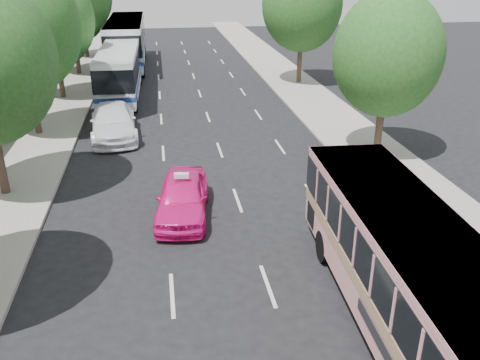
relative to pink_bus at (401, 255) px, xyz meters
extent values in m
plane|color=black|center=(-4.08, 4.00, -2.03)|extent=(120.00, 120.00, 0.00)
cube|color=#9E998E|center=(-12.58, 24.00, -1.95)|extent=(4.00, 90.00, 0.15)
cube|color=#9E998E|center=(4.42, 24.00, -1.97)|extent=(4.00, 90.00, 0.12)
cube|color=#9E998E|center=(-14.38, 24.00, -1.13)|extent=(0.30, 90.00, 1.50)
cylinder|color=#38281E|center=(-12.78, 18.00, -0.13)|extent=(0.36, 0.36, 3.80)
ellipsoid|color=#1E4F1C|center=(-12.78, 18.00, 3.87)|extent=(6.00, 6.00, 6.90)
sphere|color=#1E4F1C|center=(-12.38, 17.70, 5.07)|extent=(3.90, 3.90, 3.90)
cylinder|color=#38281E|center=(-12.68, 26.00, -0.28)|extent=(0.36, 0.36, 3.50)
ellipsoid|color=#1E4F1C|center=(-12.68, 26.00, 3.40)|extent=(5.52, 5.52, 6.35)
sphere|color=#1E4F1C|center=(-12.28, 25.70, 4.51)|extent=(3.59, 3.59, 3.59)
cylinder|color=#38281E|center=(-12.58, 34.00, -0.03)|extent=(0.36, 0.36, 3.99)
cylinder|color=#38281E|center=(-12.78, 42.00, -0.16)|extent=(0.36, 0.36, 3.72)
cylinder|color=#38281E|center=(4.62, 12.00, -0.41)|extent=(0.36, 0.36, 3.23)
ellipsoid|color=#1E4F1C|center=(4.62, 12.00, 2.99)|extent=(5.10, 5.10, 5.87)
sphere|color=#1E4F1C|center=(5.02, 11.70, 4.01)|extent=(3.32, 3.31, 3.31)
cylinder|color=#38281E|center=(4.92, 28.00, -0.13)|extent=(0.36, 0.36, 3.80)
ellipsoid|color=#1E4F1C|center=(4.92, 28.00, 3.87)|extent=(6.00, 6.00, 6.90)
cube|color=pink|center=(0.00, 0.00, -0.13)|extent=(3.00, 10.28, 2.73)
cube|color=#9E7A59|center=(0.00, 0.00, -0.45)|extent=(3.04, 10.30, 0.36)
cube|color=black|center=(0.00, 0.00, 0.36)|extent=(3.05, 10.31, 1.12)
cube|color=pink|center=(0.00, 0.00, 1.15)|extent=(3.02, 10.30, 0.16)
cylinder|color=black|center=(-0.98, 3.10, -1.50)|extent=(0.35, 1.07, 1.06)
cylinder|color=black|center=(1.26, 3.00, -1.50)|extent=(0.35, 1.07, 1.06)
imported|color=#F31586|center=(-5.35, 7.00, -1.23)|extent=(2.48, 4.89, 1.59)
imported|color=white|center=(-8.58, 17.06, -1.17)|extent=(2.90, 6.08, 1.71)
cube|color=white|center=(-8.58, 25.85, -0.04)|extent=(2.61, 11.52, 2.92)
cube|color=black|center=(-8.58, 25.85, 0.32)|extent=(2.66, 11.55, 1.44)
cube|color=navy|center=(-8.58, 25.85, -0.78)|extent=(2.65, 11.54, 0.29)
cube|color=white|center=(-8.58, 25.85, 1.35)|extent=(2.63, 11.54, 0.13)
cylinder|color=black|center=(-9.59, 29.51, -1.50)|extent=(0.32, 1.06, 1.05)
cylinder|color=black|center=(-7.45, 29.47, -1.50)|extent=(0.32, 1.06, 1.05)
cylinder|color=black|center=(-9.71, 21.85, -1.50)|extent=(0.32, 1.06, 1.05)
cylinder|color=black|center=(-7.57, 21.82, -1.50)|extent=(0.32, 1.06, 1.05)
cube|color=silver|center=(-8.58, 36.86, 0.36)|extent=(2.95, 13.80, 3.51)
cube|color=black|center=(-8.58, 36.86, 0.79)|extent=(3.00, 13.83, 1.72)
cube|color=navy|center=(-8.58, 36.86, -0.53)|extent=(2.99, 13.82, 0.34)
cube|color=silver|center=(-8.58, 36.86, 2.03)|extent=(2.97, 13.82, 0.16)
cylinder|color=black|center=(-9.89, 41.23, -1.39)|extent=(0.37, 1.27, 1.26)
cylinder|color=black|center=(-7.26, 41.22, -1.39)|extent=(0.37, 1.27, 1.26)
cylinder|color=black|center=(-9.90, 32.03, -1.39)|extent=(0.37, 1.27, 1.26)
cylinder|color=black|center=(-7.27, 32.03, -1.39)|extent=(0.37, 1.27, 1.26)
cube|color=silver|center=(-5.35, 7.00, -0.34)|extent=(0.57, 0.25, 0.18)
camera|label=1|loc=(-5.95, -10.53, 7.15)|focal=38.00mm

